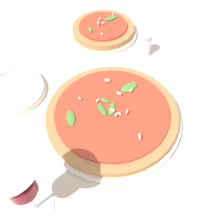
# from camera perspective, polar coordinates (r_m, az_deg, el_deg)

# --- Properties ---
(ground_plane) EXTENTS (6.00, 6.00, 0.00)m
(ground_plane) POSITION_cam_1_polar(r_m,az_deg,el_deg) (0.68, -0.67, 0.62)
(ground_plane) COLOR beige
(pizza_arugula_main) EXTENTS (0.34, 0.34, 0.05)m
(pizza_arugula_main) POSITION_cam_1_polar(r_m,az_deg,el_deg) (0.65, -0.01, -0.70)
(pizza_arugula_main) COLOR silver
(pizza_arugula_main) RESTS_ON ground_plane
(pizza_personal_side) EXTENTS (0.22, 0.22, 0.05)m
(pizza_personal_side) POSITION_cam_1_polar(r_m,az_deg,el_deg) (0.90, -1.92, 17.37)
(pizza_personal_side) COLOR silver
(pizza_personal_side) RESTS_ON ground_plane
(wine_glass) EXTENTS (0.09, 0.09, 0.18)m
(wine_glass) POSITION_cam_1_polar(r_m,az_deg,el_deg) (0.46, -19.83, -14.11)
(wine_glass) COLOR white
(wine_glass) RESTS_ON ground_plane
(side_plate_white) EXTENTS (0.17, 0.17, 0.02)m
(side_plate_white) POSITION_cam_1_polar(r_m,az_deg,el_deg) (0.76, -20.41, 4.42)
(side_plate_white) COLOR silver
(side_plate_white) RESTS_ON ground_plane
(shaker_pepper) EXTENTS (0.03, 0.03, 0.07)m
(shaker_pepper) POSITION_cam_1_polar(r_m,az_deg,el_deg) (0.82, 7.39, 14.26)
(shaker_pepper) COLOR silver
(shaker_pepper) RESTS_ON ground_plane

